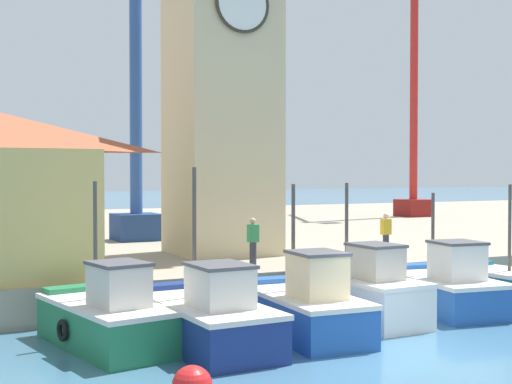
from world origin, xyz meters
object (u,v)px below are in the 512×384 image
Objects in this scene: port_crane_far at (413,96)px; dock_worker_along_quay at (386,235)px; port_crane_near at (135,75)px; fishing_boat_left_outer at (206,317)px; fishing_boat_left_inner at (304,307)px; fishing_boat_mid_left at (359,292)px; fishing_boat_center at (444,288)px; clock_tower at (221,66)px; dock_worker_near_tower at (253,242)px; fishing_boat_far_left at (106,318)px.

dock_worker_along_quay is at bearing -130.59° from port_crane_far.
port_crane_near is 11.75× the size of dock_worker_along_quay.
fishing_boat_left_outer is 2.67m from fishing_boat_left_inner.
fishing_boat_mid_left is 5.79m from dock_worker_along_quay.
clock_tower is at bearing 114.08° from fishing_boat_center.
clock_tower is at bearing -79.34° from port_crane_near.
dock_worker_near_tower is (3.53, 4.71, 1.23)m from fishing_boat_left_outer.
dock_worker_along_quay is at bearing 29.61° from fishing_boat_left_outer.
port_crane_near is at bearing -159.03° from port_crane_far.
fishing_boat_mid_left reaches higher than fishing_boat_left_inner.
fishing_boat_far_left reaches higher than fishing_boat_center.
fishing_boat_center is (8.00, 0.90, 0.01)m from fishing_boat_left_outer.
fishing_boat_mid_left is 2.92m from fishing_boat_center.
fishing_boat_left_outer is 18.06m from port_crane_near.
fishing_boat_center is (10.13, -0.10, 0.00)m from fishing_boat_far_left.
clock_tower is (6.47, 8.08, 7.45)m from fishing_boat_far_left.
clock_tower is 0.79× the size of port_crane_near.
port_crane_far reaches higher than fishing_boat_left_inner.
clock_tower reaches higher than fishing_boat_center.
fishing_boat_mid_left is at bearing 11.65° from fishing_boat_left_outer.
dock_worker_along_quay is at bearing 46.00° from fishing_boat_mid_left.
port_crane_far is at bearing 41.93° from dock_worker_near_tower.
fishing_boat_mid_left is at bearing 177.04° from fishing_boat_center.
fishing_boat_left_inner is 2.64m from fishing_boat_mid_left.
port_crane_far is 13.08× the size of dock_worker_near_tower.
clock_tower is at bearing 79.50° from dock_worker_near_tower.
fishing_boat_left_outer is 12.52m from clock_tower.
fishing_boat_left_outer is 3.07× the size of dock_worker_along_quay.
port_crane_near is 0.90× the size of port_crane_far.
dock_worker_along_quay is (11.15, 4.13, 1.22)m from fishing_boat_far_left.
fishing_boat_mid_left is at bearing -67.07° from dock_worker_near_tower.
clock_tower reaches higher than dock_worker_along_quay.
fishing_boat_center is 0.30× the size of clock_tower.
clock_tower reaches higher than fishing_boat_left_inner.
dock_worker_near_tower is (-4.46, 3.81, 1.22)m from fishing_boat_center.
dock_worker_near_tower is at bearing -138.07° from port_crane_far.
fishing_boat_far_left reaches higher than fishing_boat_mid_left.
fishing_boat_mid_left reaches higher than fishing_boat_center.
fishing_boat_left_outer is at bearing -136.24° from port_crane_far.
fishing_boat_left_inner is 5.41m from fishing_boat_center.
dock_worker_near_tower is at bearing -175.62° from dock_worker_along_quay.
dock_worker_along_quay is at bearing 20.32° from fishing_boat_far_left.
fishing_boat_left_outer is (2.13, -1.00, -0.01)m from fishing_boat_far_left.
fishing_boat_center is at bearing -71.81° from port_crane_near.
fishing_boat_left_outer is 36.79m from port_crane_far.
clock_tower is 0.71× the size of port_crane_far.
fishing_boat_center is 17.71m from port_crane_near.
fishing_boat_far_left is 1.02× the size of fishing_boat_center.
port_crane_far is 13.08× the size of dock_worker_along_quay.
fishing_boat_mid_left is at bearing -134.00° from dock_worker_along_quay.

